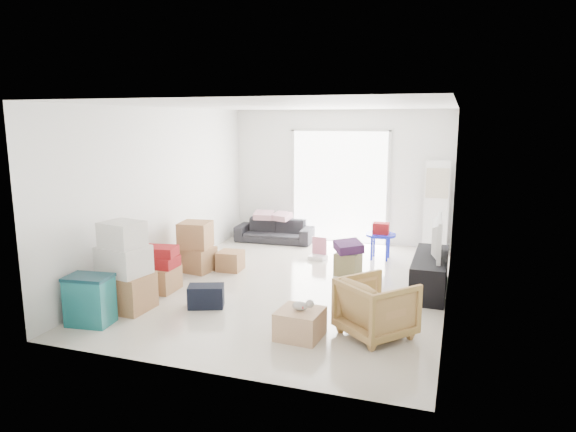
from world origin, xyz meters
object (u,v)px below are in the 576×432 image
(armchair, at_px, (376,305))
(kids_table, at_px, (381,233))
(tv_console, at_px, (430,273))
(ottoman, at_px, (348,264))
(ac_tower, at_px, (436,207))
(wood_crate, at_px, (300,324))
(sofa, at_px, (274,227))
(television, at_px, (431,252))
(storage_bins, at_px, (90,300))

(armchair, height_order, kids_table, armchair)
(tv_console, relative_size, ottoman, 4.29)
(ac_tower, xyz_separation_m, armchair, (-0.45, -4.21, -0.49))
(tv_console, distance_m, kids_table, 1.81)
(kids_table, bearing_deg, tv_console, -57.74)
(tv_console, bearing_deg, wood_crate, -120.97)
(ottoman, distance_m, kids_table, 1.22)
(ottoman, relative_size, kids_table, 0.55)
(armchair, distance_m, kids_table, 3.44)
(tv_console, height_order, armchair, armchair)
(ac_tower, distance_m, tv_console, 2.40)
(sofa, xyz_separation_m, kids_table, (2.29, -0.65, 0.17))
(sofa, bearing_deg, ottoman, -45.43)
(kids_table, bearing_deg, armchair, -82.24)
(television, distance_m, wood_crate, 2.61)
(sofa, height_order, kids_table, kids_table)
(tv_console, xyz_separation_m, storage_bins, (-3.90, -2.67, 0.05))
(tv_console, xyz_separation_m, ottoman, (-1.31, 0.39, -0.08))
(armchair, height_order, storage_bins, armchair)
(storage_bins, xyz_separation_m, wood_crate, (2.57, 0.46, -0.15))
(tv_console, relative_size, armchair, 2.07)
(tv_console, xyz_separation_m, kids_table, (-0.96, 1.52, 0.22))
(television, distance_m, armchair, 1.96)
(armchair, distance_m, storage_bins, 3.49)
(armchair, bearing_deg, storage_bins, 53.26)
(ac_tower, relative_size, television, 1.71)
(tv_console, xyz_separation_m, television, (0.00, -0.00, 0.33))
(ac_tower, relative_size, tv_console, 1.11)
(ottoman, relative_size, wood_crate, 0.74)
(wood_crate, bearing_deg, ottoman, 89.73)
(sofa, distance_m, wood_crate, 4.78)
(armchair, relative_size, storage_bins, 1.22)
(television, bearing_deg, ottoman, 70.95)
(ac_tower, bearing_deg, storage_bins, -127.68)
(tv_console, distance_m, television, 0.33)
(ac_tower, distance_m, armchair, 4.26)
(ottoman, bearing_deg, kids_table, 72.65)
(ac_tower, relative_size, ottoman, 4.76)
(ac_tower, relative_size, sofa, 1.10)
(sofa, xyz_separation_m, armchair, (2.75, -4.06, 0.07))
(ottoman, bearing_deg, armchair, -70.24)
(tv_console, bearing_deg, ottoman, 163.44)
(tv_console, relative_size, wood_crate, 3.17)
(ac_tower, distance_m, sofa, 3.25)
(armchair, bearing_deg, tv_console, -64.37)
(tv_console, distance_m, armchair, 1.95)
(storage_bins, height_order, ottoman, storage_bins)
(kids_table, relative_size, wood_crate, 1.35)
(television, distance_m, ottoman, 1.43)
(armchair, relative_size, ottoman, 2.07)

